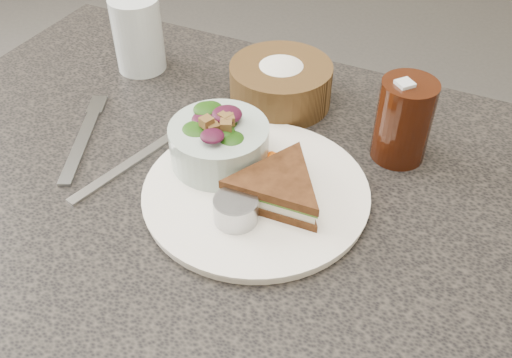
{
  "coord_description": "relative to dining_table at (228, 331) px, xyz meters",
  "views": [
    {
      "loc": [
        0.3,
        -0.5,
        1.26
      ],
      "look_at": [
        0.06,
        -0.02,
        0.78
      ],
      "focal_mm": 40.0,
      "sensor_mm": 36.0,
      "label": 1
    }
  ],
  "objects": [
    {
      "name": "sandwich",
      "position": [
        0.1,
        -0.02,
        0.41
      ],
      "size": [
        0.15,
        0.15,
        0.04
      ],
      "primitive_type": null,
      "rotation": [
        0.0,
        0.0,
        0.04
      ],
      "color": "#532E16",
      "rests_on": "dinner_plate"
    },
    {
      "name": "water_glass",
      "position": [
        -0.25,
        0.19,
        0.44
      ],
      "size": [
        0.1,
        0.1,
        0.12
      ],
      "primitive_type": "cylinder",
      "rotation": [
        0.0,
        0.0,
        0.29
      ],
      "color": "silver",
      "rests_on": "dining_table"
    },
    {
      "name": "cola_glass",
      "position": [
        0.21,
        0.15,
        0.44
      ],
      "size": [
        0.1,
        0.1,
        0.13
      ],
      "primitive_type": null,
      "rotation": [
        0.0,
        0.0,
        0.43
      ],
      "color": "black",
      "rests_on": "dining_table"
    },
    {
      "name": "salad_bowl",
      "position": [
        -0.01,
        0.01,
        0.43
      ],
      "size": [
        0.14,
        0.14,
        0.08
      ],
      "primitive_type": null,
      "rotation": [
        0.0,
        0.0,
        -0.04
      ],
      "color": "#A6BBB2",
      "rests_on": "dinner_plate"
    },
    {
      "name": "dressing_ramekin",
      "position": [
        0.07,
        -0.08,
        0.4
      ],
      "size": [
        0.07,
        0.07,
        0.03
      ],
      "primitive_type": "cylinder",
      "rotation": [
        0.0,
        0.0,
        0.41
      ],
      "color": "#9C9EA2",
      "rests_on": "dinner_plate"
    },
    {
      "name": "dining_table",
      "position": [
        0.0,
        0.0,
        0.0
      ],
      "size": [
        1.0,
        0.7,
        0.75
      ],
      "primitive_type": "cube",
      "color": "black",
      "rests_on": "floor"
    },
    {
      "name": "bread_basket",
      "position": [
        0.0,
        0.19,
        0.42
      ],
      "size": [
        0.2,
        0.2,
        0.09
      ],
      "primitive_type": null,
      "rotation": [
        0.0,
        0.0,
        -0.35
      ],
      "color": "brown",
      "rests_on": "dining_table"
    },
    {
      "name": "dinner_plate",
      "position": [
        0.06,
        -0.02,
        0.38
      ],
      "size": [
        0.29,
        0.29,
        0.01
      ],
      "primitive_type": "cylinder",
      "color": "white",
      "rests_on": "dining_table"
    },
    {
      "name": "knife",
      "position": [
        -0.12,
        -0.02,
        0.38
      ],
      "size": [
        0.07,
        0.23,
        0.0
      ],
      "primitive_type": "cube",
      "rotation": [
        0.0,
        0.0,
        -0.24
      ],
      "color": "#B5B5B6",
      "rests_on": "dining_table"
    },
    {
      "name": "orange_wedge",
      "position": [
        0.06,
        0.03,
        0.4
      ],
      "size": [
        0.09,
        0.09,
        0.03
      ],
      "primitive_type": "cone",
      "rotation": [
        0.0,
        0.0,
        0.83
      ],
      "color": "#FC610A",
      "rests_on": "dinner_plate"
    },
    {
      "name": "fork",
      "position": [
        -0.21,
        -0.03,
        0.38
      ],
      "size": [
        0.09,
        0.18,
        0.01
      ],
      "primitive_type": "cube",
      "rotation": [
        0.0,
        0.0,
        0.42
      ],
      "color": "#9FA4AB",
      "rests_on": "dining_table"
    }
  ]
}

